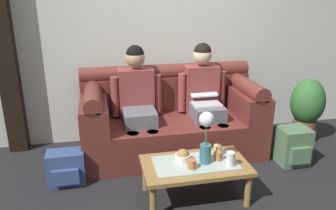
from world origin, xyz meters
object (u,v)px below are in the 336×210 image
at_px(snack_bowl, 183,156).
at_px(cup_far_left, 218,150).
at_px(person_left, 137,98).
at_px(cup_far_center, 218,156).
at_px(cup_near_left, 230,159).
at_px(person_right, 204,94).
at_px(flower_vase, 206,135).
at_px(coffee_table, 195,168).
at_px(backpack_left, 66,168).
at_px(cup_near_right, 192,164).
at_px(potted_plant, 307,107).
at_px(couch, 171,120).
at_px(backpack_right, 293,146).

distance_m(snack_bowl, cup_far_left, 0.34).
height_order(person_left, cup_far_center, person_left).
xyz_separation_m(person_left, cup_near_left, (0.65, -1.08, -0.24)).
distance_m(person_left, person_right, 0.75).
height_order(flower_vase, cup_far_left, flower_vase).
distance_m(coffee_table, flower_vase, 0.33).
height_order(cup_far_left, backpack_left, cup_far_left).
height_order(snack_bowl, cup_near_right, snack_bowl).
height_order(person_left, cup_near_right, person_left).
xyz_separation_m(cup_near_left, cup_near_right, (-0.34, 0.02, -0.02)).
relative_size(cup_far_center, potted_plant, 0.10).
bearing_deg(coffee_table, cup_near_left, -21.43).
distance_m(couch, cup_far_center, 0.99).
bearing_deg(cup_near_left, flower_vase, 155.49).
bearing_deg(person_left, couch, 0.25).
height_order(coffee_table, flower_vase, flower_vase).
bearing_deg(person_right, cup_far_center, -99.76).
distance_m(person_right, snack_bowl, 1.07).
xyz_separation_m(cup_near_left, backpack_left, (-1.41, 0.59, -0.25)).
height_order(couch, person_right, person_right).
xyz_separation_m(coffee_table, cup_near_left, (0.28, -0.11, 0.11)).
distance_m(flower_vase, potted_plant, 1.84).
bearing_deg(cup_near_left, couch, 104.41).
bearing_deg(person_right, backpack_left, -162.02).
height_order(flower_vase, backpack_right, flower_vase).
relative_size(person_left, cup_far_center, 15.50).
height_order(person_left, flower_vase, person_left).
bearing_deg(cup_far_center, couch, 102.23).
relative_size(cup_far_center, cup_far_left, 0.83).
bearing_deg(person_left, coffee_table, -68.76).
bearing_deg(cup_near_right, person_left, 106.67).
height_order(couch, person_left, person_left).
xyz_separation_m(snack_bowl, backpack_left, (-1.03, 0.43, -0.23)).
bearing_deg(person_left, backpack_left, -147.05).
bearing_deg(cup_far_left, backpack_right, 17.47).
relative_size(couch, coffee_table, 2.13).
xyz_separation_m(person_left, cup_far_center, (0.59, -0.97, -0.27)).
bearing_deg(cup_near_left, person_left, 121.24).
relative_size(person_right, backpack_right, 3.08).
distance_m(coffee_table, backpack_right, 1.27).
height_order(couch, potted_plant, couch).
distance_m(person_right, cup_far_left, 0.92).
bearing_deg(cup_near_left, coffee_table, 158.57).
height_order(cup_far_left, backpack_right, cup_far_left).
xyz_separation_m(cup_near_right, potted_plant, (1.73, 0.99, 0.04)).
bearing_deg(cup_near_right, coffee_table, 58.13).
relative_size(cup_near_right, backpack_left, 0.23).
distance_m(snack_bowl, potted_plant, 1.96).
relative_size(backpack_right, backpack_left, 1.15).
relative_size(cup_far_left, backpack_left, 0.27).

